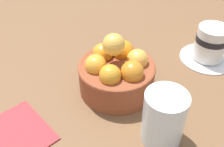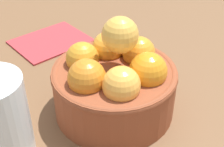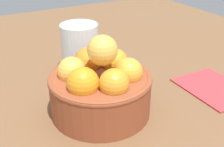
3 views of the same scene
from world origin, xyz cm
name	(u,v)px [view 2 (image 2 of 3)]	position (x,y,z in cm)	size (l,w,h in cm)	color
ground_plane	(114,122)	(0.00, 0.00, -2.39)	(126.94, 116.06, 4.77)	brown
terracotta_bowl	(115,81)	(-0.02, 0.05, 4.52)	(15.43, 15.43, 12.84)	brown
folded_napkin	(51,41)	(-3.56, -20.88, 0.30)	(12.37, 9.92, 0.60)	#B23338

